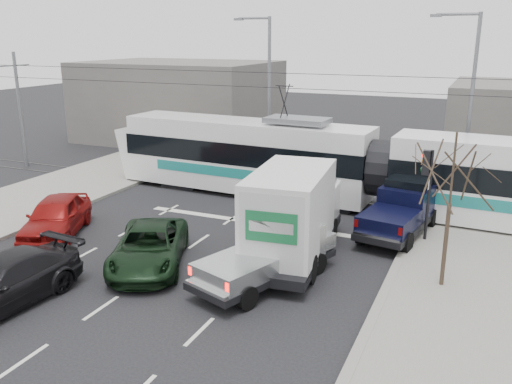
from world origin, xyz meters
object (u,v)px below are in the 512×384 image
at_px(silver_pickup, 272,252).
at_px(green_car, 149,247).
at_px(bare_tree, 452,176).
at_px(tram, 381,170).
at_px(dark_car, 1,283).
at_px(box_truck, 294,214).
at_px(street_lamp_far, 266,84).
at_px(navy_pickup, 403,208).
at_px(red_car, 56,217).
at_px(street_lamp_near, 468,95).
at_px(traffic_signal, 427,176).

bearing_deg(silver_pickup, green_car, -151.04).
distance_m(bare_tree, silver_pickup, 6.20).
height_order(tram, dark_car, tram).
relative_size(silver_pickup, box_truck, 0.81).
xyz_separation_m(bare_tree, street_lamp_far, (-11.79, 13.50, 1.32)).
distance_m(street_lamp_far, box_truck, 15.01).
bearing_deg(tram, silver_pickup, -98.80).
height_order(silver_pickup, dark_car, silver_pickup).
xyz_separation_m(navy_pickup, green_car, (-7.71, -6.94, -0.39)).
relative_size(green_car, red_car, 1.07).
distance_m(bare_tree, street_lamp_near, 11.58).
height_order(street_lamp_far, tram, street_lamp_far).
height_order(navy_pickup, dark_car, navy_pickup).
xyz_separation_m(box_truck, red_car, (-9.70, -1.64, -0.90)).
xyz_separation_m(street_lamp_far, silver_pickup, (6.46, -15.02, -4.12)).
height_order(box_truck, dark_car, box_truck).
bearing_deg(street_lamp_near, dark_car, -123.21).
xyz_separation_m(box_truck, navy_pickup, (3.23, 4.29, -0.61)).
relative_size(box_truck, green_car, 1.40).
height_order(street_lamp_far, navy_pickup, street_lamp_far).
xyz_separation_m(street_lamp_near, box_truck, (-4.99, -11.09, -3.40)).
xyz_separation_m(traffic_signal, street_lamp_near, (0.84, 7.50, 2.37)).
distance_m(bare_tree, green_car, 10.47).
height_order(tram, silver_pickup, tram).
relative_size(navy_pickup, red_car, 1.16).
bearing_deg(tram, street_lamp_far, 146.38).
bearing_deg(tram, box_truck, -101.56).
bearing_deg(dark_car, silver_pickup, 41.69).
distance_m(street_lamp_near, street_lamp_far, 11.67).
bearing_deg(street_lamp_far, dark_car, -90.92).
bearing_deg(navy_pickup, red_car, -145.74).
relative_size(bare_tree, street_lamp_far, 0.56).
bearing_deg(red_car, green_car, -35.85).
height_order(street_lamp_far, green_car, street_lamp_far).
distance_m(traffic_signal, tram, 4.18).
distance_m(street_lamp_near, box_truck, 12.63).
distance_m(bare_tree, street_lamp_far, 17.97).
distance_m(bare_tree, traffic_signal, 4.28).
distance_m(tram, silver_pickup, 9.13).
distance_m(silver_pickup, green_car, 4.50).
relative_size(bare_tree, silver_pickup, 0.86).
bearing_deg(green_car, traffic_signal, 11.23).
distance_m(traffic_signal, green_car, 10.84).
bearing_deg(street_lamp_near, bare_tree, -88.58).
relative_size(traffic_signal, green_car, 0.70).
bearing_deg(bare_tree, traffic_signal, 105.76).
relative_size(street_lamp_near, navy_pickup, 1.62).
bearing_deg(navy_pickup, green_car, -128.36).
height_order(traffic_signal, street_lamp_far, street_lamp_far).
bearing_deg(tram, green_car, -120.24).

